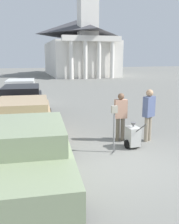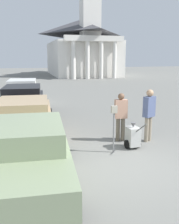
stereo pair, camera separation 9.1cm
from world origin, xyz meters
TOP-DOWN VIEW (x-y plane):
  - ground_plane at (0.00, 0.00)m, footprint 120.00×120.00m
  - parked_car_sage at (-2.75, -0.28)m, footprint 2.30×4.84m
  - parked_car_tan at (-2.75, 3.15)m, footprint 2.35×5.19m
  - parked_car_black at (-2.75, 6.30)m, footprint 2.28×5.31m
  - parked_car_white at (-2.75, 9.80)m, footprint 2.21×5.03m
  - parking_meter at (-0.15, 1.03)m, footprint 0.18×0.09m
  - person_worker at (0.46, 2.00)m, footprint 0.45×0.28m
  - person_supervisor at (1.36, 1.70)m, footprint 0.47×0.38m
  - equipment_cart at (0.58, 1.23)m, footprint 0.48×0.99m
  - church at (6.40, 33.17)m, footprint 9.40×15.21m

SIDE VIEW (x-z plane):
  - ground_plane at x=0.00m, z-range 0.00..0.00m
  - equipment_cart at x=0.58m, z-range -0.11..0.89m
  - parked_car_tan at x=-2.75m, z-range -0.03..1.39m
  - parked_car_white at x=-2.75m, z-range -0.06..1.47m
  - parked_car_sage at x=-2.75m, z-range -0.04..1.45m
  - parked_car_black at x=-2.75m, z-range -0.06..1.48m
  - person_worker at x=0.46m, z-range 0.11..1.78m
  - parking_meter at x=-0.15m, z-range 0.28..1.73m
  - person_supervisor at x=1.36m, z-range 0.13..1.94m
  - church at x=6.40m, z-range -4.65..13.92m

